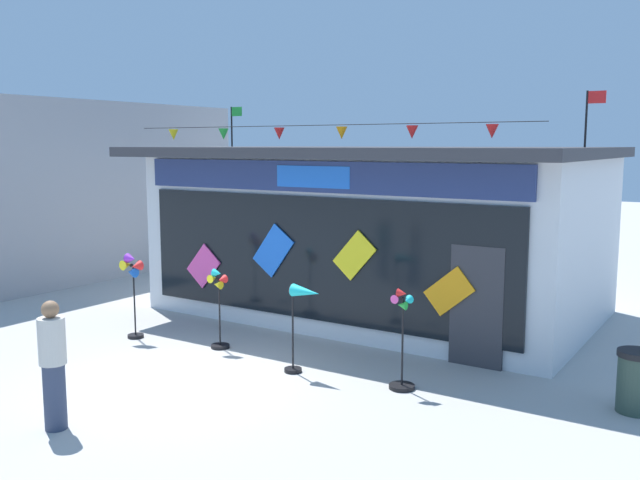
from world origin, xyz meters
TOP-DOWN VIEW (x-y plane):
  - ground_plane at (0.00, 0.00)m, footprint 80.00×80.00m
  - kite_shop_building at (0.35, 5.60)m, footprint 9.21×6.03m
  - wind_spinner_far_left at (-2.47, 1.13)m, footprint 0.44×0.30m
  - wind_spinner_left at (-0.69, 1.50)m, footprint 0.36×0.33m
  - wind_spinner_center_left at (1.36, 1.15)m, footprint 0.66×0.28m
  - wind_spinner_center_right at (2.98, 1.39)m, footprint 0.39×0.39m
  - person_near_camera at (-0.09, -2.33)m, footprint 0.34×0.34m
  - trash_bin at (6.04, 2.30)m, footprint 0.52×0.52m
  - neighbour_building at (-10.64, 5.32)m, footprint 6.56×8.75m

SIDE VIEW (x-z plane):
  - ground_plane at x=0.00m, z-range 0.00..0.00m
  - trash_bin at x=6.04m, z-range 0.01..0.87m
  - wind_spinner_center_right at x=2.98m, z-range -0.05..1.48m
  - person_near_camera at x=-0.09m, z-range 0.02..1.70m
  - wind_spinner_left at x=-0.69m, z-range 0.14..1.59m
  - wind_spinner_center_left at x=1.36m, z-range 0.37..1.81m
  - wind_spinner_far_left at x=-2.47m, z-range 0.35..1.96m
  - kite_shop_building at x=0.35m, z-range -0.49..4.09m
  - neighbour_building at x=-10.64m, z-range 0.00..4.76m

